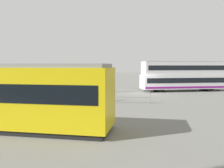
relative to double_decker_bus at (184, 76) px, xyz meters
name	(u,v)px	position (x,y,z in m)	size (l,w,h in m)	color
ground_plane	(149,94)	(4.91, 3.60, -2.00)	(160.00, 160.00, 0.00)	slate
double_decker_bus	(184,76)	(0.00, 0.00, 0.00)	(11.60, 4.58, 3.91)	white
pedestrian_near_railing	(106,91)	(9.66, 9.04, -1.06)	(0.36, 0.36, 1.64)	#4C3F2D
pedestrian_railing	(103,95)	(9.79, 10.21, -1.26)	(8.42, 0.33, 1.08)	gray
info_sign	(59,85)	(14.10, 9.26, -0.48)	(1.03, 0.23, 2.22)	slate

